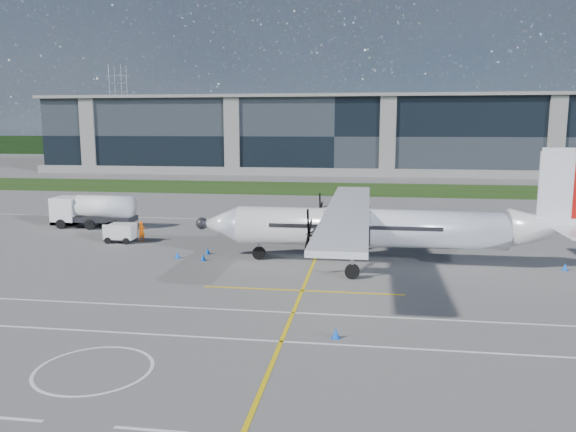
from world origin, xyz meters
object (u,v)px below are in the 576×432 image
at_px(turboprop_aircraft, 384,206).
at_px(ground_crew_person, 142,230).
at_px(fuel_tanker_truck, 88,211).
at_px(safety_cone_portwing, 336,333).
at_px(safety_cone_nose_port, 203,257).
at_px(safety_cone_nose_stbd, 208,251).
at_px(baggage_tug, 120,233).
at_px(safety_cone_fwd, 177,255).
at_px(safety_cone_tail, 565,267).
at_px(pylon_west, 119,109).

height_order(turboprop_aircraft, ground_crew_person, turboprop_aircraft).
bearing_deg(fuel_tanker_truck, safety_cone_portwing, -44.78).
bearing_deg(safety_cone_nose_port, turboprop_aircraft, 4.19).
bearing_deg(safety_cone_portwing, safety_cone_nose_stbd, 124.30).
distance_m(baggage_tug, safety_cone_nose_port, 10.21).
xyz_separation_m(safety_cone_fwd, safety_cone_portwing, (12.55, -14.13, 0.00)).
xyz_separation_m(fuel_tanker_truck, safety_cone_nose_stbd, (14.52, -9.34, -1.30)).
bearing_deg(safety_cone_fwd, baggage_tug, 144.38).
bearing_deg(ground_crew_person, safety_cone_portwing, -108.30).
bearing_deg(safety_cone_tail, turboprop_aircraft, 179.55).
bearing_deg(safety_cone_tail, pylon_west, 123.92).
bearing_deg(safety_cone_fwd, safety_cone_portwing, -48.39).
relative_size(turboprop_aircraft, safety_cone_portwing, 55.35).
relative_size(fuel_tanker_truck, baggage_tug, 3.12).
height_order(fuel_tanker_truck, ground_crew_person, fuel_tanker_truck).
bearing_deg(turboprop_aircraft, fuel_tanker_truck, 159.23).
relative_size(safety_cone_portwing, safety_cone_nose_stbd, 1.00).
distance_m(baggage_tug, safety_cone_portwing, 26.90).
xyz_separation_m(ground_crew_person, safety_cone_nose_port, (7.09, -5.81, -0.73)).
xyz_separation_m(safety_cone_fwd, safety_cone_nose_port, (2.12, -0.50, 0.00)).
height_order(turboprop_aircraft, fuel_tanker_truck, turboprop_aircraft).
bearing_deg(pylon_west, safety_cone_portwing, -62.37).
xyz_separation_m(ground_crew_person, safety_cone_nose_stbd, (6.81, -3.74, -0.73)).
xyz_separation_m(baggage_tug, safety_cone_nose_stbd, (8.46, -3.17, -0.55)).
xyz_separation_m(fuel_tanker_truck, safety_cone_fwd, (12.68, -10.91, -1.30)).
bearing_deg(baggage_tug, safety_cone_portwing, -44.55).
distance_m(turboprop_aircraft, fuel_tanker_truck, 29.66).
distance_m(ground_crew_person, safety_cone_tail, 32.52).
height_order(pylon_west, safety_cone_tail, pylon_west).
distance_m(fuel_tanker_truck, safety_cone_nose_port, 18.74).
height_order(baggage_tug, safety_cone_portwing, baggage_tug).
bearing_deg(safety_cone_nose_stbd, pylon_west, 116.86).
bearing_deg(turboprop_aircraft, safety_cone_portwing, -99.35).
height_order(pylon_west, safety_cone_portwing, pylon_west).
bearing_deg(safety_cone_fwd, safety_cone_nose_stbd, 40.46).
distance_m(fuel_tanker_truck, safety_cone_nose_stbd, 17.32).
bearing_deg(fuel_tanker_truck, safety_cone_nose_stbd, -32.76).
relative_size(safety_cone_fwd, safety_cone_portwing, 1.00).
bearing_deg(safety_cone_nose_stbd, safety_cone_fwd, -139.54).
height_order(turboprop_aircraft, baggage_tug, turboprop_aircraft).
bearing_deg(safety_cone_portwing, baggage_tug, 135.45).
bearing_deg(ground_crew_person, turboprop_aircraft, -74.08).
height_order(safety_cone_nose_port, safety_cone_portwing, same).
bearing_deg(safety_cone_tail, safety_cone_portwing, -135.28).
distance_m(baggage_tug, safety_cone_fwd, 8.16).
distance_m(safety_cone_tail, safety_cone_portwing, 20.56).
bearing_deg(turboprop_aircraft, safety_cone_tail, -0.45).
relative_size(baggage_tug, ground_crew_person, 1.36).
height_order(fuel_tanker_truck, safety_cone_portwing, fuel_tanker_truck).
bearing_deg(baggage_tug, safety_cone_nose_stbd, -20.56).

